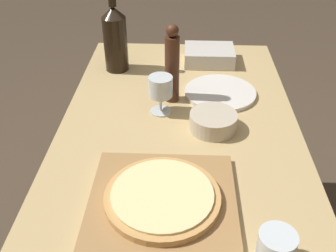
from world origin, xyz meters
TOP-DOWN VIEW (x-y plane):
  - dining_table at (0.00, 0.00)m, footprint 0.73×1.39m
  - cutting_board at (-0.03, -0.26)m, footprint 0.35×0.34m
  - pizza at (-0.03, -0.26)m, footprint 0.27×0.27m
  - wine_bottle at (-0.25, 0.45)m, footprint 0.09×0.09m
  - pepper_mill at (-0.03, 0.23)m, footprint 0.05×0.05m
  - wine_glass at (-0.06, 0.15)m, footprint 0.08×0.08m
  - small_bowl at (0.10, 0.06)m, footprint 0.14×0.14m
  - drinking_tumbler at (0.20, -0.41)m, footprint 0.08×0.08m
  - dinner_plate at (0.14, 0.27)m, footprint 0.25×0.25m
  - food_container at (0.11, 0.52)m, footprint 0.19×0.15m

SIDE VIEW (x-z plane):
  - dining_table at x=0.00m, z-range 0.27..1.03m
  - dinner_plate at x=0.14m, z-range 0.76..0.78m
  - cutting_board at x=-0.03m, z-range 0.76..0.78m
  - small_bowl at x=0.10m, z-range 0.76..0.81m
  - food_container at x=0.11m, z-range 0.76..0.82m
  - pizza at x=-0.03m, z-range 0.78..0.80m
  - drinking_tumbler at x=0.20m, z-range 0.76..0.84m
  - wine_glass at x=-0.06m, z-range 0.79..0.91m
  - pepper_mill at x=-0.03m, z-range 0.76..1.02m
  - wine_bottle at x=-0.25m, z-range 0.72..1.05m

